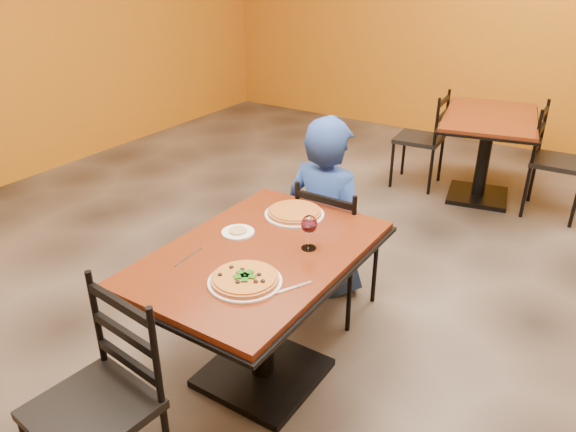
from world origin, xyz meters
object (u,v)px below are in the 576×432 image
Objects in this scene: chair_main_near at (92,411)px; diner at (327,204)px; side_plate at (238,232)px; pizza_far at (294,212)px; chair_second_right at (559,163)px; table_main at (261,286)px; plate_main at (245,282)px; chair_second_left at (419,139)px; wine_glass at (309,231)px; chair_main_far at (338,246)px; plate_far at (294,214)px; pizza_main at (245,278)px; table_second at (487,138)px.

diner reaches higher than chair_main_near.
chair_main_near is at bearing -87.02° from side_plate.
chair_second_right is at bearing 69.26° from pizza_far.
plate_main is (0.11, -0.25, 0.20)m from table_main.
chair_second_left is 0.97× the size of chair_second_right.
side_plate is at bearing -111.16° from pizza_far.
side_plate is 0.89× the size of wine_glass.
plate_main is 1.72× the size of wine_glass.
chair_second_left is 0.77× the size of diner.
pizza_far is at bearing 104.69° from plate_main.
chair_main_far is 2.30m from chair_second_right.
chair_main_far is 1.06m from plate_main.
table_main is at bearing 88.34° from chair_main_far.
pizza_far reaches higher than side_plate.
diner is 3.66× the size of plate_far.
chair_second_left reaches higher than side_plate.
chair_main_far is 0.50m from pizza_far.
plate_main reaches higher than table_main.
plate_main is at bearing 2.25° from chair_second_left.
chair_second_left is 3.18m from pizza_main.
pizza_far is (-0.35, -2.48, 0.22)m from table_second.
chair_main_near is at bearing -93.22° from pizza_far.
chair_second_right is at bearing 76.18° from pizza_main.
chair_main_far is 0.77m from side_plate.
side_plate is (-0.20, -0.67, 0.33)m from chair_main_far.
pizza_main is (0.29, -1.21, 0.20)m from diner.
side_plate is at bearing 72.70° from chair_main_far.
plate_main is at bearing -100.42° from wine_glass.
pizza_far is at bearing 92.65° from chair_main_near.
chair_main_far is at bearing -97.34° from table_second.
chair_second_left is 5.47× the size of side_plate.
table_second is 3.14m from plate_main.
table_main is at bearing -141.85° from wine_glass.
pizza_main is at bearing 94.64° from chair_main_far.
side_plate is at bearing -111.16° from plate_far.
pizza_main is 0.67m from plate_far.
plate_main is at bearing 107.38° from diner.
table_main is at bearing 0.82° from chair_second_left.
pizza_main reaches higher than plate_main.
pizza_main is 1.58× the size of wine_glass.
plate_far is at bearing -98.08° from table_second.
chair_second_right is (0.59, 0.00, -0.10)m from table_second.
table_main is at bearing 104.74° from diner.
chair_second_right is (0.88, 2.88, -0.11)m from table_main.
pizza_main is (-0.77, -3.13, 0.32)m from chair_second_right.
wine_glass reaches higher than pizza_far.
table_second is 2.76m from wine_glass.
chair_second_left is 1.18m from chair_second_right.
wine_glass is at bearing 117.75° from diner.
chair_second_right is at bearing 69.26° from plate_far.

